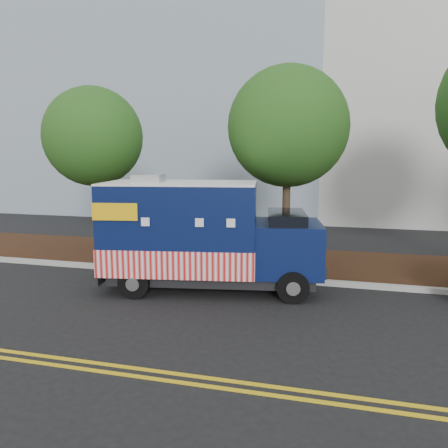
# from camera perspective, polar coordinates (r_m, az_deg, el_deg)

# --- Properties ---
(ground) EXTENTS (120.00, 120.00, 0.00)m
(ground) POSITION_cam_1_polar(r_m,az_deg,el_deg) (11.88, -0.48, -8.94)
(ground) COLOR black
(ground) RESTS_ON ground
(curb) EXTENTS (120.00, 0.18, 0.15)m
(curb) POSITION_cam_1_polar(r_m,az_deg,el_deg) (13.15, 1.13, -6.80)
(curb) COLOR #9E9E99
(curb) RESTS_ON ground
(mulch_strip) EXTENTS (120.00, 4.00, 0.15)m
(mulch_strip) POSITION_cam_1_polar(r_m,az_deg,el_deg) (15.13, 3.00, -4.69)
(mulch_strip) COLOR black
(mulch_strip) RESTS_ON ground
(centerline_near) EXTENTS (120.00, 0.10, 0.01)m
(centerline_near) POSITION_cam_1_polar(r_m,az_deg,el_deg) (7.99, -9.31, -18.37)
(centerline_near) COLOR gold
(centerline_near) RESTS_ON ground
(centerline_far) EXTENTS (120.00, 0.10, 0.01)m
(centerline_far) POSITION_cam_1_polar(r_m,az_deg,el_deg) (7.79, -10.10, -19.16)
(centerline_far) COLOR gold
(centerline_far) RESTS_ON ground
(tree_a) EXTENTS (3.53, 3.53, 6.07)m
(tree_a) POSITION_cam_1_polar(r_m,az_deg,el_deg) (16.61, -16.71, 10.82)
(tree_a) COLOR #38281C
(tree_a) RESTS_ON ground
(tree_b) EXTENTS (3.87, 3.87, 6.49)m
(tree_b) POSITION_cam_1_polar(r_m,az_deg,el_deg) (14.46, 8.35, 12.41)
(tree_b) COLOR #38281C
(tree_b) RESTS_ON ground
(sign_post) EXTENTS (0.06, 0.06, 2.40)m
(sign_post) POSITION_cam_1_polar(r_m,az_deg,el_deg) (14.35, -13.37, -1.10)
(sign_post) COLOR #473828
(sign_post) RESTS_ON ground
(food_truck) EXTENTS (6.24, 3.15, 3.15)m
(food_truck) POSITION_cam_1_polar(r_m,az_deg,el_deg) (11.92, -3.12, -1.81)
(food_truck) COLOR black
(food_truck) RESTS_ON ground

